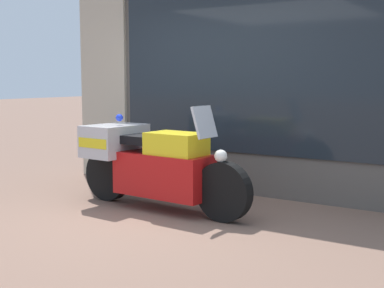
{
  "coord_description": "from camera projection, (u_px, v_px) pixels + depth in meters",
  "views": [
    {
      "loc": [
        3.42,
        -4.32,
        1.5
      ],
      "look_at": [
        -0.07,
        1.05,
        0.72
      ],
      "focal_mm": 50.0,
      "sensor_mm": 36.0,
      "label": 1
    }
  ],
  "objects": [
    {
      "name": "ground_plane",
      "position": [
        144.0,
        222.0,
        5.63
      ],
      "size": [
        60.0,
        60.0,
        0.0
      ],
      "primitive_type": "plane",
      "color": "#7A5B4C"
    },
    {
      "name": "shop_building",
      "position": [
        211.0,
        57.0,
        7.28
      ],
      "size": [
        5.17,
        0.55,
        3.57
      ],
      "color": "#56514C",
      "rests_on": "ground"
    },
    {
      "name": "window_display",
      "position": [
        260.0,
        157.0,
        7.06
      ],
      "size": [
        3.85,
        0.3,
        2.0
      ],
      "color": "slate",
      "rests_on": "ground"
    },
    {
      "name": "paramedic_motorcycle",
      "position": [
        151.0,
        161.0,
        6.2
      ],
      "size": [
        2.36,
        0.77,
        1.22
      ],
      "rotation": [
        0.0,
        0.0,
        -0.05
      ],
      "color": "black",
      "rests_on": "ground"
    }
  ]
}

